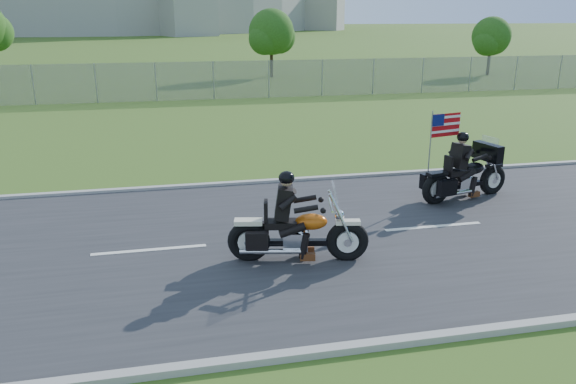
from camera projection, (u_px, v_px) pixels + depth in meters
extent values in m
plane|color=#3C591C|center=(251.00, 244.00, 11.37)|extent=(420.00, 420.00, 0.00)
cube|color=#28282B|center=(251.00, 243.00, 11.36)|extent=(120.00, 8.00, 0.04)
cube|color=#9E9B93|center=(228.00, 184.00, 15.13)|extent=(120.00, 0.18, 0.12)
cube|color=#9E9B93|center=(295.00, 355.00, 7.58)|extent=(120.00, 0.18, 0.12)
cube|color=gray|center=(96.00, 83.00, 28.68)|extent=(60.00, 0.03, 2.00)
cylinder|color=#382316|center=(271.00, 59.00, 40.11)|extent=(0.22, 0.22, 2.52)
sphere|color=#254A13|center=(271.00, 32.00, 39.53)|extent=(3.20, 3.20, 3.20)
sphere|color=#254A13|center=(279.00, 37.00, 40.22)|extent=(2.40, 2.40, 2.40)
sphere|color=#254A13|center=(264.00, 39.00, 39.18)|extent=(2.24, 2.24, 2.24)
cylinder|color=#382316|center=(489.00, 60.00, 41.49)|extent=(0.22, 0.22, 2.24)
sphere|color=#254A13|center=(491.00, 36.00, 40.97)|extent=(2.80, 2.80, 2.80)
sphere|color=#254A13|center=(495.00, 40.00, 41.57)|extent=(2.10, 2.10, 2.10)
sphere|color=#254A13|center=(487.00, 42.00, 40.67)|extent=(1.96, 1.96, 1.96)
torus|color=black|center=(347.00, 241.00, 10.45)|extent=(0.82, 0.35, 0.80)
torus|color=black|center=(249.00, 241.00, 10.43)|extent=(0.82, 0.35, 0.80)
ellipsoid|color=#C5550E|center=(311.00, 222.00, 10.32)|extent=(0.66, 0.46, 0.30)
cube|color=black|center=(281.00, 224.00, 10.33)|extent=(0.65, 0.44, 0.13)
cube|color=black|center=(284.00, 202.00, 10.20)|extent=(0.34, 0.48, 0.59)
sphere|color=black|center=(286.00, 178.00, 10.06)|extent=(0.34, 0.34, 0.29)
cube|color=silver|center=(335.00, 195.00, 10.17)|extent=(0.14, 0.50, 0.43)
torus|color=black|center=(492.00, 180.00, 14.29)|extent=(0.81, 0.37, 0.79)
torus|color=black|center=(436.00, 189.00, 13.55)|extent=(0.81, 0.37, 0.79)
ellipsoid|color=black|center=(474.00, 168.00, 13.90)|extent=(0.66, 0.47, 0.30)
cube|color=black|center=(456.00, 173.00, 13.68)|extent=(0.64, 0.44, 0.13)
cube|color=black|center=(459.00, 156.00, 13.58)|extent=(0.35, 0.47, 0.59)
sphere|color=black|center=(463.00, 137.00, 13.46)|extent=(0.35, 0.35, 0.29)
cube|color=black|center=(488.00, 152.00, 13.95)|extent=(0.42, 0.88, 0.43)
cube|color=#B70C11|center=(446.00, 125.00, 13.40)|extent=(0.83, 0.22, 0.55)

